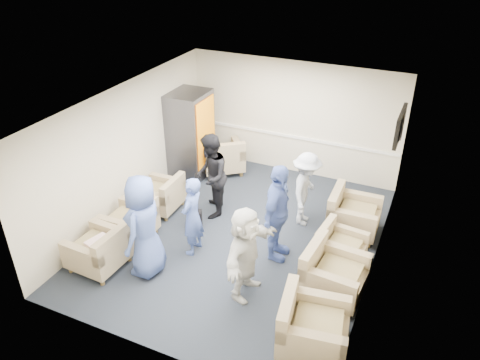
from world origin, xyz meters
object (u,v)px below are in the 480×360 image
at_px(armchair_left_mid, 132,224).
at_px(person_back_left, 211,176).
at_px(armchair_right_far, 351,215).
at_px(person_mid_left, 192,216).
at_px(armchair_corner, 223,158).
at_px(armchair_left_near, 101,251).
at_px(armchair_right_midfar, 338,248).
at_px(vending_machine, 191,135).
at_px(armchair_left_far, 162,196).
at_px(person_back_right, 306,189).
at_px(person_front_right, 246,253).
at_px(armchair_right_midnear, 331,275).
at_px(armchair_right_near, 309,328).
at_px(person_mid_right, 277,213).
at_px(person_front_left, 144,226).

height_order(armchair_left_mid, person_back_left, person_back_left).
distance_m(armchair_right_far, person_mid_left, 3.10).
bearing_deg(armchair_left_mid, armchair_corner, 172.11).
relative_size(armchair_left_near, armchair_right_far, 0.98).
bearing_deg(person_mid_left, armchair_right_midfar, 106.36).
xyz_separation_m(vending_machine, person_mid_left, (1.49, -2.61, -0.26)).
xyz_separation_m(armchair_left_far, person_back_right, (2.86, 0.78, 0.44)).
distance_m(armchair_left_far, person_front_right, 3.07).
xyz_separation_m(armchair_right_midnear, armchair_right_midfar, (-0.08, 0.84, -0.07)).
xyz_separation_m(armchair_left_far, armchair_corner, (0.43, 2.03, 0.04)).
bearing_deg(person_back_right, vending_machine, 69.13).
relative_size(person_back_left, person_back_right, 1.15).
distance_m(person_back_left, person_back_right, 1.91).
xyz_separation_m(armchair_left_mid, armchair_right_far, (3.74, 1.96, 0.03)).
relative_size(armchair_right_near, armchair_right_midfar, 1.27).
bearing_deg(armchair_right_midfar, armchair_right_far, 6.89).
distance_m(armchair_left_far, person_back_left, 1.19).
distance_m(armchair_left_mid, person_front_right, 2.64).
bearing_deg(armchair_left_far, person_front_right, 57.83).
distance_m(armchair_right_midfar, vending_machine, 4.45).
bearing_deg(person_back_left, person_front_right, 17.00).
bearing_deg(person_mid_left, person_back_right, 136.83).
distance_m(armchair_right_midfar, person_mid_right, 1.27).
distance_m(person_mid_left, person_mid_right, 1.52).
distance_m(armchair_right_midfar, person_back_right, 1.41).
xyz_separation_m(vending_machine, person_front_left, (1.03, -3.41, -0.09)).
bearing_deg(vending_machine, armchair_right_midfar, -24.66).
bearing_deg(person_back_left, person_back_right, 81.20).
relative_size(armchair_right_midfar, armchair_corner, 0.64).
height_order(person_mid_left, person_front_right, person_front_right).
xyz_separation_m(vending_machine, person_mid_right, (2.92, -2.13, -0.09)).
bearing_deg(armchair_right_far, armchair_left_near, 126.28).
height_order(armchair_left_mid, armchair_right_near, armchair_right_near).
bearing_deg(armchair_right_far, armchair_corner, 69.14).
relative_size(armchair_left_near, person_back_left, 0.52).
height_order(vending_machine, person_mid_right, vending_machine).
bearing_deg(armchair_left_mid, armchair_right_midfar, 103.28).
bearing_deg(armchair_left_near, armchair_left_far, -175.77).
height_order(armchair_right_far, person_mid_right, person_mid_right).
xyz_separation_m(armchair_corner, person_mid_left, (0.85, -2.98, 0.39)).
height_order(armchair_right_midfar, vending_machine, vending_machine).
relative_size(armchair_left_far, armchair_right_midfar, 1.00).
bearing_deg(armchair_right_midfar, armchair_left_mid, 110.43).
relative_size(armchair_right_midfar, person_back_right, 0.55).
distance_m(vending_machine, person_back_right, 3.20).
distance_m(armchair_left_far, person_front_left, 2.03).
xyz_separation_m(armchair_left_near, person_mid_left, (1.24, 1.08, 0.41)).
xyz_separation_m(armchair_left_mid, armchair_right_midnear, (3.83, 0.09, 0.03)).
bearing_deg(person_mid_left, person_front_left, -30.48).
height_order(armchair_corner, vending_machine, vending_machine).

